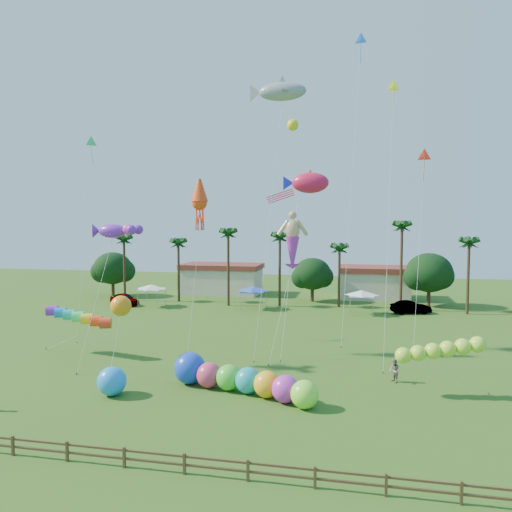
% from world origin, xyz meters
% --- Properties ---
extents(ground, '(160.00, 160.00, 0.00)m').
position_xyz_m(ground, '(0.00, 0.00, 0.00)').
color(ground, '#285116').
rests_on(ground, ground).
extents(tree_line, '(69.46, 8.91, 11.00)m').
position_xyz_m(tree_line, '(3.57, 44.00, 4.28)').
color(tree_line, '#3A2819').
rests_on(tree_line, ground).
extents(buildings_row, '(35.00, 7.00, 4.00)m').
position_xyz_m(buildings_row, '(-3.09, 50.00, 2.00)').
color(buildings_row, beige).
rests_on(buildings_row, ground).
extents(tent_row, '(31.00, 4.00, 0.60)m').
position_xyz_m(tent_row, '(-6.00, 36.33, 2.75)').
color(tent_row, white).
rests_on(tent_row, ground).
extents(fence, '(36.12, 0.12, 1.00)m').
position_xyz_m(fence, '(0.00, -6.00, 0.61)').
color(fence, brown).
rests_on(fence, ground).
extents(car_a, '(5.21, 4.00, 1.66)m').
position_xyz_m(car_a, '(-24.23, 36.37, 0.83)').
color(car_a, '#4C4C54').
rests_on(car_a, ground).
extents(car_b, '(5.18, 3.07, 1.61)m').
position_xyz_m(car_b, '(14.11, 37.92, 0.81)').
color(car_b, '#4C4C54').
rests_on(car_b, ground).
extents(spectator_b, '(0.98, 1.05, 1.72)m').
position_xyz_m(spectator_b, '(10.32, 9.59, 0.86)').
color(spectator_b, gray).
rests_on(spectator_b, ground).
extents(caterpillar_inflatable, '(10.91, 5.37, 2.28)m').
position_xyz_m(caterpillar_inflatable, '(-0.24, 5.12, 0.95)').
color(caterpillar_inflatable, '#D73863').
rests_on(caterpillar_inflatable, ground).
extents(blue_ball, '(1.94, 1.94, 1.94)m').
position_xyz_m(blue_ball, '(-8.36, 2.91, 0.97)').
color(blue_ball, '#1C8FFF').
rests_on(blue_ball, ground).
extents(rainbow_tube, '(8.63, 2.74, 3.50)m').
position_xyz_m(rainbow_tube, '(-14.94, 11.09, 3.03)').
color(rainbow_tube, '#F4391B').
rests_on(rainbow_tube, ground).
extents(green_worm, '(8.69, 2.40, 3.37)m').
position_xyz_m(green_worm, '(10.67, 6.90, 2.73)').
color(green_worm, '#B0ED34').
rests_on(green_worm, ground).
extents(orange_ball_kite, '(1.65, 2.04, 6.24)m').
position_xyz_m(orange_ball_kite, '(-9.25, 6.12, 5.48)').
color(orange_ball_kite, orange).
rests_on(orange_ball_kite, ground).
extents(merman_kite, '(2.55, 5.66, 12.09)m').
position_xyz_m(merman_kite, '(1.93, 16.38, 9.64)').
color(merman_kite, tan).
rests_on(merman_kite, ground).
extents(fish_kite, '(5.17, 6.89, 16.24)m').
position_xyz_m(fish_kite, '(3.18, 19.08, 15.16)').
color(fish_kite, '#D21745').
rests_on(fish_kite, ground).
extents(shark_kite, '(6.20, 8.22, 24.55)m').
position_xyz_m(shark_kite, '(0.58, 19.00, 23.49)').
color(shark_kite, gray).
rests_on(shark_kite, ground).
extents(squid_kite, '(1.90, 4.53, 15.47)m').
position_xyz_m(squid_kite, '(-6.19, 15.18, 13.28)').
color(squid_kite, '#FF4214').
rests_on(squid_kite, ground).
extents(lobster_kite, '(4.69, 5.30, 11.66)m').
position_xyz_m(lobster_kite, '(-11.80, 9.88, 10.86)').
color(lobster_kite, purple).
rests_on(lobster_kite, ground).
extents(delta_kite_red, '(1.73, 4.28, 18.19)m').
position_xyz_m(delta_kite_red, '(13.26, 20.29, 17.30)').
color(delta_kite_red, red).
rests_on(delta_kite_red, ground).
extents(delta_kite_yellow, '(1.21, 3.45, 22.90)m').
position_xyz_m(delta_kite_yellow, '(10.14, 14.69, 21.84)').
color(delta_kite_yellow, '#D8ED18').
rests_on(delta_kite_yellow, ground).
extents(delta_kite_green, '(1.03, 3.85, 20.13)m').
position_xyz_m(delta_kite_green, '(-18.55, 18.61, 19.20)').
color(delta_kite_green, '#33DC7F').
rests_on(delta_kite_green, ground).
extents(delta_kite_blue, '(2.09, 5.21, 29.95)m').
position_xyz_m(delta_kite_blue, '(7.50, 23.66, 28.74)').
color(delta_kite_blue, blue).
rests_on(delta_kite_blue, ground).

